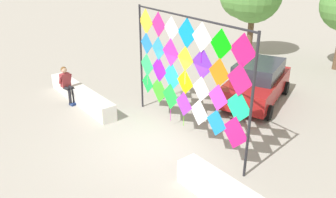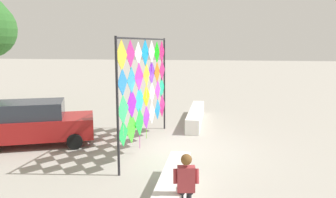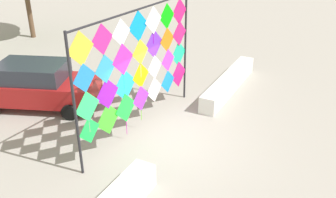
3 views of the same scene
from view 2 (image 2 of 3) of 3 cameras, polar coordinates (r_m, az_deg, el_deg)
name	(u,v)px [view 2 (image 2 of 3)]	position (r m, az deg, el deg)	size (l,w,h in m)	color
ground	(181,151)	(11.73, 2.20, -8.65)	(120.00, 120.00, 0.00)	#9E998E
plaza_ledge_left	(169,198)	(7.67, 0.20, -16.31)	(4.58, 0.56, 0.62)	silver
plaza_ledge_right	(196,116)	(15.71, 4.68, -2.83)	(4.58, 0.56, 0.62)	silver
kite_display_rack	(146,84)	(11.66, -3.72, 2.59)	(5.37, 0.50, 3.82)	#232328
seated_vendor	(186,181)	(7.14, 3.01, -13.54)	(0.67, 0.54, 1.46)	black
parked_car	(34,123)	(13.09, -21.58, -3.76)	(3.11, 4.42, 1.58)	maroon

